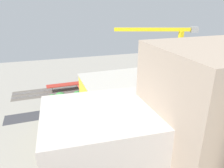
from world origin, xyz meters
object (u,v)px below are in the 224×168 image
locomotive (145,76)px  street_tree_3 (168,85)px  street_tree_0 (60,98)px  street_tree_5 (52,99)px  street_tree_4 (118,91)px  parked_car_2 (147,100)px  passenger_coach (173,72)px  platform_canopy_far (99,81)px  tower_crane (170,69)px  platform_canopy_near (121,82)px  box_truck_0 (110,108)px  parked_car_1 (159,99)px  box_truck_1 (93,109)px  construction_building (126,105)px  parked_car_3 (135,102)px  traffic_light (139,88)px  parked_car_0 (173,97)px  street_tree_1 (92,91)px  box_truck_2 (131,102)px  street_tree_2 (77,95)px

locomotive → street_tree_3: street_tree_3 is taller
street_tree_0 → street_tree_5: (3.80, -0.38, -0.21)m
street_tree_4 → parked_car_2: bearing=144.6°
passenger_coach → street_tree_3: bearing=52.6°
parked_car_2 → street_tree_3: bearing=-152.6°
platform_canopy_far → street_tree_0: street_tree_0 is taller
tower_crane → street_tree_5: size_ratio=5.91×
platform_canopy_near → locomotive: 24.05m
box_truck_0 → street_tree_3: size_ratio=1.54×
parked_car_1 → box_truck_1: size_ratio=0.39×
locomotive → construction_building: 61.79m
platform_canopy_far → parked_car_1: 37.52m
parked_car_1 → parked_car_3: 13.69m
parked_car_3 → traffic_light: size_ratio=0.63×
tower_crane → parked_car_3: bearing=-77.1°
parked_car_0 → street_tree_4: bearing=-18.0°
platform_canopy_far → passenger_coach: (-53.24, -4.74, -0.78)m
passenger_coach → street_tree_1: street_tree_1 is taller
tower_crane → street_tree_4: bearing=-69.8°
parked_car_2 → traffic_light: size_ratio=0.69×
passenger_coach → box_truck_0: bearing=32.9°
platform_canopy_far → passenger_coach: bearing=-174.9°
tower_crane → traffic_light: bearing=-91.8°
construction_building → tower_crane: bearing=173.5°
parked_car_2 → street_tree_3: street_tree_3 is taller
parked_car_2 → box_truck_2: (9.21, 1.57, 1.02)m
parked_car_0 → tower_crane: (17.18, 20.69, 23.14)m
platform_canopy_far → parked_car_0: size_ratio=12.77×
locomotive → box_truck_0: (34.86, 36.19, -0.25)m
tower_crane → street_tree_1: (25.23, -29.92, -18.23)m
parked_car_2 → tower_crane: (1.72, 20.79, 23.21)m
street_tree_5 → construction_building: bearing=135.0°
parked_car_3 → traffic_light: bearing=-124.3°
parked_car_0 → platform_canopy_near: bearing=-42.5°
passenger_coach → construction_building: 74.96m
box_truck_0 → box_truck_1: 7.99m
parked_car_2 → construction_building: 28.94m
street_tree_5 → street_tree_2: bearing=-179.0°
passenger_coach → traffic_light: (35.66, 23.73, 1.41)m
construction_building → street_tree_5: 39.29m
parked_car_1 → street_tree_5: 54.35m
platform_canopy_near → parked_car_3: platform_canopy_near is taller
box_truck_1 → street_tree_2: bearing=-62.3°
street_tree_0 → street_tree_1: 15.82m
platform_canopy_near → tower_crane: 46.15m
street_tree_4 → traffic_light: bearing=176.9°
parked_car_2 → box_truck_0: (21.04, 4.06, 0.88)m
passenger_coach → box_truck_2: size_ratio=1.71×
platform_canopy_near → street_tree_5: (39.29, 12.69, 0.08)m
traffic_light → box_truck_1: bearing=21.2°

